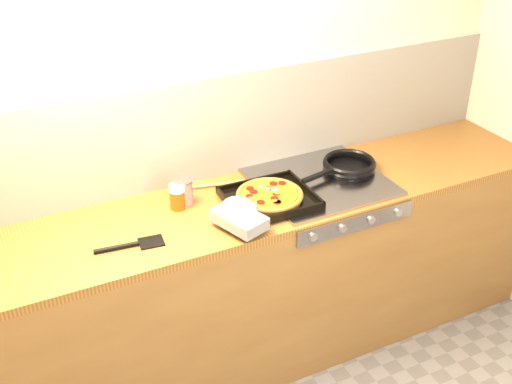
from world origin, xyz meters
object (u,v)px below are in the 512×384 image
tomato_can (183,192)px  juice_glass (177,196)px  frying_pan (348,165)px  pizza_on_tray (260,202)px

tomato_can → juice_glass: size_ratio=1.04×
frying_pan → juice_glass: size_ratio=3.82×
frying_pan → pizza_on_tray: bearing=-167.0°
tomato_can → juice_glass: bearing=-149.2°
frying_pan → tomato_can: 0.83m
frying_pan → tomato_can: (-0.82, 0.07, 0.02)m
pizza_on_tray → tomato_can: size_ratio=4.14×
pizza_on_tray → tomato_can: bearing=145.3°
juice_glass → pizza_on_tray: bearing=-28.5°
frying_pan → tomato_can: bearing=175.1°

